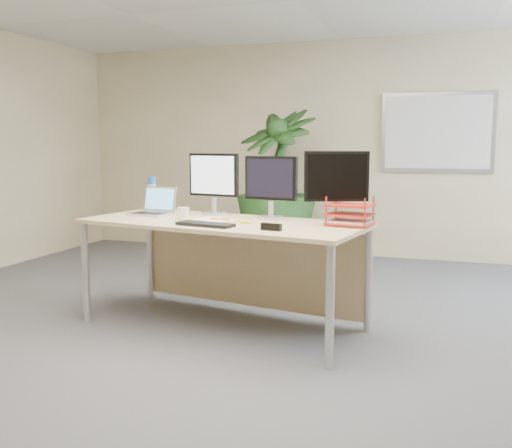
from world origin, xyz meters
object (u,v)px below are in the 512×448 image
(desk, at_px, (231,242))
(floor_plant, at_px, (276,201))
(monitor_left, at_px, (214,180))
(monitor_right, at_px, (271,183))
(laptop, at_px, (154,207))

(desk, distance_m, floor_plant, 2.29)
(monitor_left, distance_m, monitor_right, 0.54)
(desk, xyz_separation_m, monitor_right, (0.29, 0.13, 0.46))
(floor_plant, distance_m, monitor_right, 2.25)
(laptop, bearing_deg, monitor_right, 2.50)
(floor_plant, bearing_deg, monitor_left, -88.16)
(desk, height_order, monitor_right, monitor_right)
(floor_plant, distance_m, laptop, 2.22)
(desk, bearing_deg, monitor_left, 135.14)
(desk, distance_m, monitor_right, 0.56)
(desk, relative_size, laptop, 6.31)
(desk, height_order, monitor_left, monitor_left)
(floor_plant, xyz_separation_m, monitor_left, (0.07, -2.03, 0.37))
(floor_plant, bearing_deg, monitor_right, -74.44)
(monitor_right, height_order, laptop, monitor_right)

